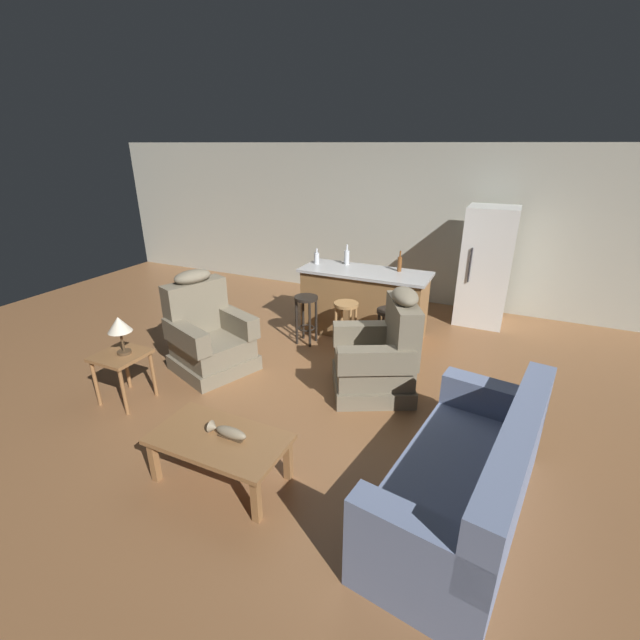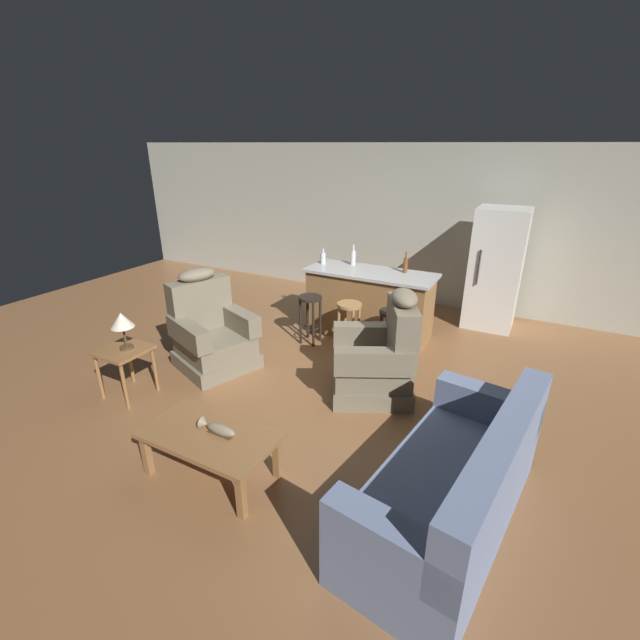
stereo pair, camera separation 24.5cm
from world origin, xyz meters
The scene contains 17 objects.
ground_plane centered at (0.00, 0.00, 0.00)m, with size 12.00×12.00×0.00m.
back_wall centered at (0.00, 3.12, 1.30)m, with size 12.00×0.05×2.60m.
coffee_table centered at (-0.06, -1.93, 0.36)m, with size 1.10×0.60×0.42m.
fish_figurine centered at (0.00, -1.89, 0.46)m, with size 0.34×0.10×0.10m.
couch centered at (1.81, -1.51, 0.34)m, with size 1.11×2.00×0.94m.
recliner_near_lamp centered at (-1.38, -0.41, 0.42)m, with size 1.08×1.08×1.20m.
recliner_near_island centered at (0.69, -0.05, 0.42)m, with size 1.13×1.13×1.20m.
end_table centered at (-1.71, -1.39, 0.46)m, with size 0.48×0.48×0.56m.
table_lamp centered at (-1.68, -1.37, 0.87)m, with size 0.24×0.24×0.41m.
kitchen_island centered at (0.00, 1.35, 0.48)m, with size 1.80×0.70×0.95m.
bar_stool_left centered at (-0.60, 0.72, 0.47)m, with size 0.32×0.32×0.68m.
bar_stool_middle centered at (-0.03, 0.72, 0.47)m, with size 0.32×0.32×0.68m.
bar_stool_right centered at (0.55, 0.72, 0.47)m, with size 0.32×0.32×0.68m.
refrigerator centered at (1.49, 2.55, 0.88)m, with size 0.70×0.69×1.76m.
bottle_tall_green centered at (-0.36, 1.55, 1.06)m, with size 0.07×0.07×0.29m.
bottle_short_amber centered at (0.44, 1.52, 1.06)m, with size 0.06×0.06×0.29m.
bottle_wine_dark centered at (-0.77, 1.41, 1.03)m, with size 0.08×0.08×0.22m.
Camera 2 is at (2.07, -4.01, 2.59)m, focal length 24.00 mm.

